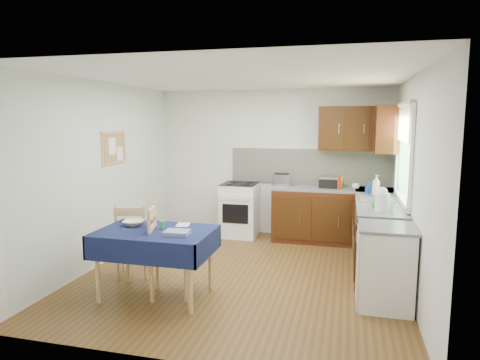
% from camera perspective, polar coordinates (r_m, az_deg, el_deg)
% --- Properties ---
extents(floor, '(4.20, 4.20, 0.00)m').
position_cam_1_polar(floor, '(5.69, 0.37, -12.44)').
color(floor, '#503415').
rests_on(floor, ground).
extents(ceiling, '(4.00, 4.20, 0.02)m').
position_cam_1_polar(ceiling, '(5.35, 0.40, 13.51)').
color(ceiling, white).
rests_on(ceiling, wall_back).
extents(wall_back, '(4.00, 0.02, 2.50)m').
position_cam_1_polar(wall_back, '(7.42, 4.29, 2.31)').
color(wall_back, silver).
rests_on(wall_back, ground).
extents(wall_front, '(4.00, 0.02, 2.50)m').
position_cam_1_polar(wall_front, '(3.41, -8.16, -4.62)').
color(wall_front, silver).
rests_on(wall_front, ground).
extents(wall_left, '(0.02, 4.20, 2.50)m').
position_cam_1_polar(wall_left, '(6.17, -17.97, 0.76)').
color(wall_left, silver).
rests_on(wall_left, ground).
extents(wall_right, '(0.02, 4.20, 2.50)m').
position_cam_1_polar(wall_right, '(5.27, 21.99, -0.62)').
color(wall_right, silver).
rests_on(wall_right, ground).
extents(base_cabinets, '(1.90, 2.30, 0.86)m').
position_cam_1_polar(base_cabinets, '(6.61, 14.62, -5.86)').
color(base_cabinets, '#391609').
rests_on(base_cabinets, ground).
extents(worktop_back, '(1.90, 0.60, 0.04)m').
position_cam_1_polar(worktop_back, '(7.06, 12.25, -1.18)').
color(worktop_back, slate).
rests_on(worktop_back, base_cabinets).
extents(worktop_right, '(0.60, 1.70, 0.04)m').
position_cam_1_polar(worktop_right, '(5.94, 18.11, -3.13)').
color(worktop_right, slate).
rests_on(worktop_right, base_cabinets).
extents(worktop_corner, '(0.60, 0.60, 0.04)m').
position_cam_1_polar(worktop_corner, '(7.07, 17.52, -1.36)').
color(worktop_corner, slate).
rests_on(worktop_corner, base_cabinets).
extents(splashback, '(2.70, 0.02, 0.60)m').
position_cam_1_polar(splashback, '(7.32, 9.28, 1.76)').
color(splashback, beige).
rests_on(splashback, wall_back).
extents(upper_cabinets, '(1.20, 0.85, 0.70)m').
position_cam_1_polar(upper_cabinets, '(6.98, 16.41, 6.58)').
color(upper_cabinets, '#391609').
rests_on(upper_cabinets, wall_back).
extents(stove, '(0.60, 0.61, 0.92)m').
position_cam_1_polar(stove, '(7.35, -0.04, -3.96)').
color(stove, white).
rests_on(stove, ground).
extents(window, '(0.04, 1.48, 1.26)m').
position_cam_1_polar(window, '(5.92, 21.04, 4.22)').
color(window, '#305D26').
rests_on(window, wall_right).
extents(fridge, '(0.58, 0.60, 0.89)m').
position_cam_1_polar(fridge, '(4.89, 18.80, -10.87)').
color(fridge, white).
rests_on(fridge, ground).
extents(corkboard, '(0.04, 0.62, 0.47)m').
position_cam_1_polar(corkboard, '(6.37, -16.45, 4.20)').
color(corkboard, tan).
rests_on(corkboard, wall_left).
extents(dining_table, '(1.27, 0.86, 0.77)m').
position_cam_1_polar(dining_table, '(4.92, -11.21, -7.76)').
color(dining_table, '#0D1736').
rests_on(dining_table, ground).
extents(chair_far, '(0.53, 0.53, 0.95)m').
position_cam_1_polar(chair_far, '(5.62, -14.14, -7.58)').
color(chair_far, tan).
rests_on(chair_far, ground).
extents(chair_near, '(0.57, 0.57, 1.04)m').
position_cam_1_polar(chair_near, '(4.95, -9.87, -9.01)').
color(chair_near, tan).
rests_on(chair_near, ground).
extents(toaster, '(0.28, 0.17, 0.22)m').
position_cam_1_polar(toaster, '(7.10, 5.57, 0.00)').
color(toaster, silver).
rests_on(toaster, worktop_back).
extents(sandwich_press, '(0.31, 0.27, 0.18)m').
position_cam_1_polar(sandwich_press, '(7.06, 11.77, -0.28)').
color(sandwich_press, black).
rests_on(sandwich_press, worktop_back).
extents(sauce_bottle, '(0.05, 0.05, 0.22)m').
position_cam_1_polar(sauce_bottle, '(6.88, 13.06, -0.33)').
color(sauce_bottle, red).
rests_on(sauce_bottle, worktop_back).
extents(yellow_packet, '(0.15, 0.13, 0.17)m').
position_cam_1_polar(yellow_packet, '(7.15, 12.99, -0.23)').
color(yellow_packet, yellow).
rests_on(yellow_packet, worktop_back).
extents(dish_rack, '(0.44, 0.34, 0.21)m').
position_cam_1_polar(dish_rack, '(6.11, 17.78, -2.39)').
color(dish_rack, gray).
rests_on(dish_rack, worktop_right).
extents(kettle, '(0.17, 0.17, 0.29)m').
position_cam_1_polar(kettle, '(5.42, 18.44, -2.59)').
color(kettle, white).
rests_on(kettle, worktop_right).
extents(cup, '(0.15, 0.15, 0.09)m').
position_cam_1_polar(cup, '(6.99, 15.16, -0.83)').
color(cup, white).
rests_on(cup, worktop_back).
extents(soap_bottle_a, '(0.16, 0.16, 0.30)m').
position_cam_1_polar(soap_bottle_a, '(6.46, 17.70, -0.69)').
color(soap_bottle_a, white).
rests_on(soap_bottle_a, worktop_right).
extents(soap_bottle_b, '(0.12, 0.12, 0.19)m').
position_cam_1_polar(soap_bottle_b, '(6.65, 16.86, -0.89)').
color(soap_bottle_b, '#1D40AC').
rests_on(soap_bottle_b, worktop_right).
extents(soap_bottle_c, '(0.17, 0.17, 0.16)m').
position_cam_1_polar(soap_bottle_c, '(5.56, 17.76, -2.82)').
color(soap_bottle_c, '#268C33').
rests_on(soap_bottle_c, worktop_right).
extents(plate_bowl, '(0.29, 0.29, 0.06)m').
position_cam_1_polar(plate_bowl, '(5.15, -14.02, -5.57)').
color(plate_bowl, beige).
rests_on(plate_bowl, dining_table).
extents(book, '(0.19, 0.23, 0.02)m').
position_cam_1_polar(book, '(5.04, -8.45, -5.97)').
color(book, white).
rests_on(book, dining_table).
extents(spice_jar, '(0.05, 0.05, 0.09)m').
position_cam_1_polar(spice_jar, '(4.91, -10.36, -5.93)').
color(spice_jar, green).
rests_on(spice_jar, dining_table).
extents(tea_towel, '(0.27, 0.22, 0.05)m').
position_cam_1_polar(tea_towel, '(4.65, -8.40, -6.97)').
color(tea_towel, navy).
rests_on(tea_towel, dining_table).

